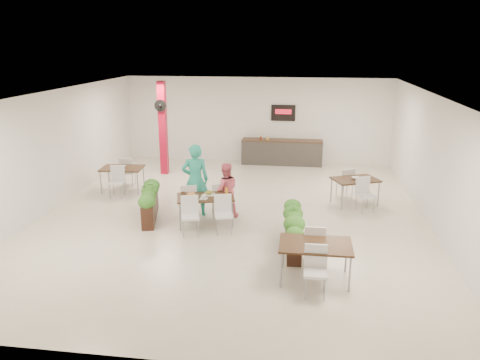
# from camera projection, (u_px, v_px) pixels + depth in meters

# --- Properties ---
(ground) EXTENTS (12.00, 12.00, 0.00)m
(ground) POSITION_uv_depth(u_px,v_px,m) (233.00, 215.00, 12.47)
(ground) COLOR beige
(ground) RESTS_ON ground
(room_shell) EXTENTS (10.10, 12.10, 3.22)m
(room_shell) POSITION_uv_depth(u_px,v_px,m) (232.00, 142.00, 11.90)
(room_shell) COLOR white
(room_shell) RESTS_ON ground
(red_column) EXTENTS (0.40, 0.41, 3.20)m
(red_column) POSITION_uv_depth(u_px,v_px,m) (163.00, 127.00, 16.00)
(red_column) COLOR #AB0B28
(red_column) RESTS_ON ground
(service_counter) EXTENTS (3.00, 0.64, 2.20)m
(service_counter) POSITION_uv_depth(u_px,v_px,m) (282.00, 151.00, 17.57)
(service_counter) COLOR #322F2D
(service_counter) RESTS_ON ground
(main_table) EXTENTS (1.61, 1.89, 0.92)m
(main_table) POSITION_uv_depth(u_px,v_px,m) (205.00, 201.00, 11.67)
(main_table) COLOR black
(main_table) RESTS_ON ground
(diner_man) EXTENTS (0.80, 0.63, 1.93)m
(diner_man) POSITION_uv_depth(u_px,v_px,m) (195.00, 180.00, 12.25)
(diner_man) COLOR teal
(diner_man) RESTS_ON ground
(diner_woman) EXTENTS (0.83, 0.72, 1.46)m
(diner_woman) POSITION_uv_depth(u_px,v_px,m) (225.00, 190.00, 12.21)
(diner_woman) COLOR #F86E83
(diner_woman) RESTS_ON ground
(planter_left) EXTENTS (0.75, 1.85, 0.98)m
(planter_left) POSITION_uv_depth(u_px,v_px,m) (150.00, 200.00, 12.14)
(planter_left) COLOR black
(planter_left) RESTS_ON ground
(planter_right) EXTENTS (0.50, 1.92, 1.00)m
(planter_right) POSITION_uv_depth(u_px,v_px,m) (293.00, 228.00, 10.34)
(planter_right) COLOR black
(planter_right) RESTS_ON ground
(side_table_a) EXTENTS (1.31, 1.65, 0.92)m
(side_table_a) POSITION_uv_depth(u_px,v_px,m) (122.00, 171.00, 14.35)
(side_table_a) COLOR black
(side_table_a) RESTS_ON ground
(side_table_b) EXTENTS (1.45, 1.65, 0.92)m
(side_table_b) POSITION_uv_depth(u_px,v_px,m) (355.00, 183.00, 13.17)
(side_table_b) COLOR black
(side_table_b) RESTS_ON ground
(side_table_c) EXTENTS (1.38, 1.62, 0.92)m
(side_table_c) POSITION_uv_depth(u_px,v_px,m) (315.00, 249.00, 8.93)
(side_table_c) COLOR black
(side_table_c) RESTS_ON ground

